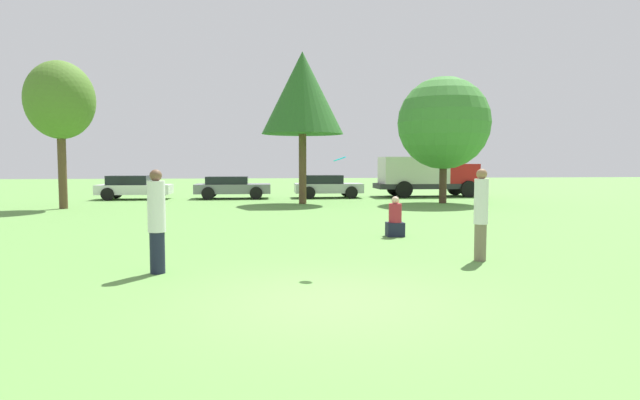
% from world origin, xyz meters
% --- Properties ---
extents(ground_plane, '(120.00, 120.00, 0.00)m').
position_xyz_m(ground_plane, '(0.00, 0.00, 0.00)').
color(ground_plane, '#5B8E42').
extents(person_thrower, '(0.31, 0.31, 1.88)m').
position_xyz_m(person_thrower, '(-2.83, 2.26, 0.96)').
color(person_thrower, '#191E33').
rests_on(person_thrower, ground).
extents(person_catcher, '(0.28, 0.28, 1.87)m').
position_xyz_m(person_catcher, '(3.47, 2.81, 0.97)').
color(person_catcher, '#726651').
rests_on(person_catcher, ground).
extents(frisbee, '(0.24, 0.25, 0.10)m').
position_xyz_m(frisbee, '(0.49, 2.25, 2.06)').
color(frisbee, '#19B2D8').
extents(bystander_sitting, '(0.47, 0.39, 1.09)m').
position_xyz_m(bystander_sitting, '(2.63, 6.48, 0.44)').
color(bystander_sitting, '#191E33').
rests_on(bystander_sitting, ground).
extents(tree_0, '(2.87, 2.87, 6.34)m').
position_xyz_m(tree_0, '(-9.53, 16.47, 4.62)').
color(tree_0, brown).
rests_on(tree_0, ground).
extents(tree_1, '(3.94, 3.94, 7.31)m').
position_xyz_m(tree_1, '(1.01, 18.17, 5.31)').
color(tree_1, brown).
rests_on(tree_1, ground).
extents(tree_2, '(4.50, 4.50, 6.18)m').
position_xyz_m(tree_2, '(7.91, 17.77, 3.92)').
color(tree_2, '#473323').
rests_on(tree_2, ground).
extents(parked_car_white, '(3.88, 1.90, 1.29)m').
position_xyz_m(parked_car_white, '(-7.95, 22.20, 0.68)').
color(parked_car_white, silver).
rests_on(parked_car_white, ground).
extents(parked_car_grey, '(4.13, 2.08, 1.23)m').
position_xyz_m(parked_car_grey, '(-2.65, 22.22, 0.67)').
color(parked_car_grey, slate).
rests_on(parked_car_grey, ground).
extents(parked_car_silver, '(3.81, 1.99, 1.29)m').
position_xyz_m(parked_car_silver, '(2.70, 22.31, 0.68)').
color(parked_car_silver, '#B2B2B7').
rests_on(parked_car_silver, ground).
extents(delivery_truck_red, '(6.10, 2.41, 2.32)m').
position_xyz_m(delivery_truck_red, '(8.63, 22.83, 1.30)').
color(delivery_truck_red, '#2D2D33').
rests_on(delivery_truck_red, ground).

